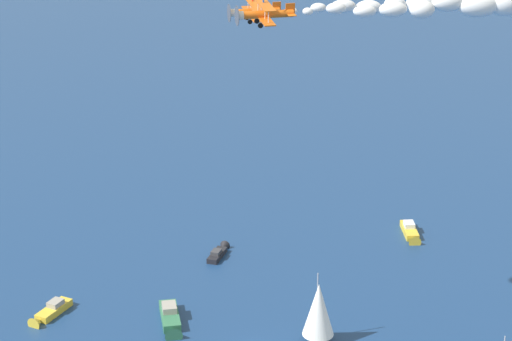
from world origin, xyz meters
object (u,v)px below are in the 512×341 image
(biplane_wingman, at_px, (253,11))
(sailboat_far_port, at_px, (318,313))
(motorboat_far_stbd, at_px, (171,320))
(motorboat_outer_ring_a, at_px, (219,252))
(motorboat_near_centre, at_px, (411,233))
(motorboat_offshore, at_px, (49,313))
(biplane_lead, at_px, (263,13))

(biplane_wingman, bearing_deg, sailboat_far_port, -86.90)
(motorboat_far_stbd, distance_m, motorboat_outer_ring_a, 23.24)
(motorboat_near_centre, xyz_separation_m, motorboat_offshore, (-52.25, 34.40, -0.01))
(motorboat_far_stbd, distance_m, motorboat_offshore, 17.94)
(motorboat_offshore, distance_m, biplane_wingman, 53.65)
(sailboat_far_port, xyz_separation_m, biplane_wingman, (-0.55, 10.09, 40.71))
(motorboat_offshore, relative_size, motorboat_outer_ring_a, 1.20)
(sailboat_far_port, height_order, motorboat_outer_ring_a, sailboat_far_port)
(motorboat_far_stbd, distance_m, biplane_wingman, 46.13)
(motorboat_outer_ring_a, relative_size, biplane_wingman, 1.04)
(sailboat_far_port, relative_size, motorboat_offshore, 1.26)
(biplane_lead, xyz_separation_m, biplane_wingman, (11.29, 8.14, -2.80))
(motorboat_offshore, height_order, biplane_lead, biplane_lead)
(motorboat_far_stbd, height_order, motorboat_outer_ring_a, motorboat_far_stbd)
(motorboat_far_stbd, xyz_separation_m, motorboat_outer_ring_a, (22.41, 6.17, -0.24))
(motorboat_near_centre, distance_m, motorboat_offshore, 62.56)
(motorboat_offshore, relative_size, biplane_wingman, 1.25)
(motorboat_offshore, distance_m, motorboat_outer_ring_a, 31.24)
(biplane_wingman, bearing_deg, motorboat_near_centre, -11.17)
(motorboat_near_centre, height_order, motorboat_offshore, motorboat_near_centre)
(sailboat_far_port, xyz_separation_m, motorboat_offshore, (-13.47, 36.73, -4.04))
(motorboat_near_centre, relative_size, motorboat_offshore, 0.98)
(motorboat_near_centre, distance_m, biplane_lead, 69.44)
(motorboat_offshore, distance_m, biplane_lead, 58.93)
(motorboat_outer_ring_a, bearing_deg, motorboat_far_stbd, -164.60)
(biplane_lead, distance_m, biplane_wingman, 14.20)
(motorboat_offshore, bearing_deg, sailboat_far_port, -69.86)
(sailboat_far_port, bearing_deg, motorboat_outer_ring_a, 58.76)
(motorboat_outer_ring_a, distance_m, biplane_wingman, 50.53)
(motorboat_far_stbd, bearing_deg, biplane_wingman, -60.05)
(motorboat_offshore, bearing_deg, biplane_wingman, -64.12)
(biplane_lead, bearing_deg, motorboat_far_stbd, 73.41)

